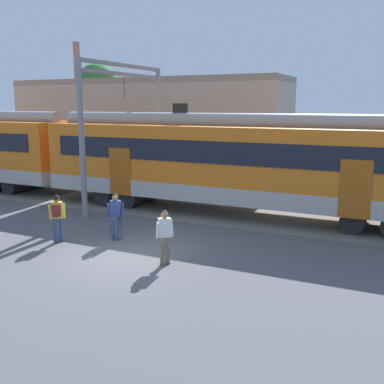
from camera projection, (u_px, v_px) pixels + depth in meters
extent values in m
plane|color=#515156|center=(127.00, 257.00, 14.06)|extent=(160.00, 160.00, 0.00)
cube|color=slate|center=(43.00, 193.00, 24.15)|extent=(80.00, 4.40, 0.01)
cube|color=#B2ADA8|center=(237.00, 190.00, 19.30)|extent=(18.00, 3.06, 0.70)
cube|color=orange|center=(237.00, 154.00, 19.01)|extent=(18.00, 3.00, 2.40)
cube|color=black|center=(224.00, 153.00, 17.63)|extent=(16.56, 0.03, 0.90)
cube|color=#AC5413|center=(355.00, 190.00, 15.73)|extent=(1.10, 0.04, 2.10)
cube|color=#AC5413|center=(120.00, 172.00, 19.92)|extent=(1.10, 0.04, 2.10)
cylinder|color=gray|center=(238.00, 122.00, 18.74)|extent=(17.64, 0.70, 0.70)
cube|color=black|center=(180.00, 108.00, 19.78)|extent=(0.70, 0.12, 0.40)
cylinder|color=black|center=(355.00, 216.00, 17.36)|extent=(0.90, 2.40, 0.90)
cylinder|color=black|center=(140.00, 194.00, 21.48)|extent=(0.90, 2.40, 0.90)
cylinder|color=black|center=(116.00, 192.00, 22.07)|extent=(0.90, 2.40, 0.90)
cylinder|color=black|center=(25.00, 183.00, 24.63)|extent=(0.90, 2.40, 0.90)
cylinder|color=black|center=(6.00, 181.00, 25.22)|extent=(0.90, 2.40, 0.90)
cylinder|color=navy|center=(61.00, 229.00, 15.62)|extent=(0.33, 0.37, 0.87)
cylinder|color=navy|center=(55.00, 231.00, 15.32)|extent=(0.33, 0.37, 0.87)
cube|color=gold|center=(57.00, 210.00, 15.33)|extent=(0.43, 0.41, 0.56)
cylinder|color=gold|center=(50.00, 212.00, 15.22)|extent=(0.22, 0.25, 0.52)
cylinder|color=gold|center=(64.00, 211.00, 15.46)|extent=(0.22, 0.25, 0.52)
sphere|color=brown|center=(56.00, 199.00, 15.28)|extent=(0.22, 0.22, 0.22)
sphere|color=black|center=(56.00, 198.00, 15.25)|extent=(0.20, 0.20, 0.20)
cube|color=maroon|center=(57.00, 211.00, 15.16)|extent=(0.32, 0.30, 0.40)
cylinder|color=navy|center=(113.00, 229.00, 15.57)|extent=(0.28, 0.38, 0.87)
cylinder|color=navy|center=(120.00, 227.00, 15.84)|extent=(0.28, 0.38, 0.87)
cube|color=navy|center=(116.00, 208.00, 15.57)|extent=(0.43, 0.36, 0.56)
cylinder|color=navy|center=(122.00, 209.00, 15.65)|extent=(0.18, 0.26, 0.52)
cylinder|color=navy|center=(109.00, 210.00, 15.50)|extent=(0.18, 0.26, 0.52)
sphere|color=brown|center=(115.00, 198.00, 15.47)|extent=(0.22, 0.22, 0.22)
sphere|color=black|center=(115.00, 197.00, 15.48)|extent=(0.20, 0.20, 0.20)
cube|color=navy|center=(117.00, 207.00, 15.74)|extent=(0.32, 0.26, 0.40)
cylinder|color=#6B6051|center=(163.00, 252.00, 13.13)|extent=(0.34, 0.37, 0.87)
cylinder|color=#6B6051|center=(167.00, 249.00, 13.44)|extent=(0.34, 0.37, 0.87)
cube|color=silver|center=(165.00, 228.00, 13.15)|extent=(0.43, 0.42, 0.56)
cylinder|color=silver|center=(171.00, 228.00, 13.29)|extent=(0.23, 0.25, 0.52)
cylinder|color=silver|center=(158.00, 230.00, 13.03)|extent=(0.23, 0.25, 0.52)
sphere|color=#9E7051|center=(165.00, 215.00, 13.06)|extent=(0.22, 0.22, 0.22)
sphere|color=black|center=(164.00, 214.00, 13.07)|extent=(0.20, 0.20, 0.20)
cube|color=maroon|center=(163.00, 225.00, 13.32)|extent=(0.32, 0.30, 0.40)
cylinder|color=gray|center=(82.00, 140.00, 18.42)|extent=(0.24, 0.24, 6.50)
cylinder|color=gray|center=(159.00, 132.00, 24.09)|extent=(0.24, 0.24, 6.50)
cube|color=gray|center=(123.00, 65.00, 20.64)|extent=(0.20, 6.40, 0.16)
cube|color=gray|center=(124.00, 74.00, 20.72)|extent=(0.20, 6.40, 0.16)
cylinder|color=black|center=(124.00, 88.00, 20.83)|extent=(0.03, 0.03, 1.00)
cube|color=gray|center=(147.00, 129.00, 31.68)|extent=(19.74, 5.00, 6.00)
cube|color=gray|center=(146.00, 82.00, 31.06)|extent=(19.74, 5.00, 0.40)
cylinder|color=#8C6656|center=(77.00, 64.00, 33.29)|extent=(0.50, 0.50, 3.20)
cylinder|color=brown|center=(99.00, 131.00, 36.93)|extent=(0.32, 0.32, 5.03)
sphere|color=#2D662D|center=(97.00, 85.00, 36.22)|extent=(3.40, 3.40, 3.40)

